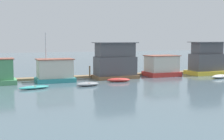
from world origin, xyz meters
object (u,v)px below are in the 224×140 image
(houseboat_yellow, at_px, (207,60))
(dinghy_teal, at_px, (34,87))
(houseboat_brown, at_px, (115,62))
(houseboat_teal, at_px, (55,71))
(houseboat_red, at_px, (162,66))
(dinghy_grey, at_px, (88,84))
(dinghy_white, at_px, (220,76))
(dinghy_red, at_px, (119,80))
(mooring_post_far_right, at_px, (107,73))
(mooring_post_near_right, at_px, (90,72))

(houseboat_yellow, height_order, dinghy_teal, houseboat_yellow)
(houseboat_brown, bearing_deg, houseboat_teal, -176.47)
(houseboat_red, height_order, dinghy_teal, houseboat_red)
(dinghy_grey, bearing_deg, houseboat_brown, 44.13)
(houseboat_red, height_order, dinghy_white, houseboat_red)
(dinghy_teal, bearing_deg, dinghy_white, 0.42)
(houseboat_red, distance_m, dinghy_red, 10.15)
(houseboat_brown, relative_size, dinghy_grey, 2.09)
(dinghy_teal, height_order, dinghy_red, dinghy_red)
(dinghy_red, distance_m, mooring_post_far_right, 5.53)
(houseboat_teal, relative_size, mooring_post_far_right, 4.69)
(houseboat_red, bearing_deg, dinghy_grey, -156.51)
(houseboat_teal, distance_m, dinghy_white, 24.62)
(mooring_post_near_right, bearing_deg, dinghy_red, -65.83)
(dinghy_white, bearing_deg, houseboat_red, 138.62)
(dinghy_grey, distance_m, mooring_post_far_right, 9.44)
(mooring_post_far_right, bearing_deg, mooring_post_near_right, 180.00)
(houseboat_teal, height_order, dinghy_red, houseboat_teal)
(mooring_post_far_right, bearing_deg, dinghy_teal, -148.26)
(mooring_post_far_right, bearing_deg, dinghy_red, -94.13)
(dinghy_grey, distance_m, mooring_post_near_right, 8.11)
(houseboat_yellow, relative_size, dinghy_grey, 2.07)
(houseboat_teal, bearing_deg, mooring_post_far_right, 14.50)
(dinghy_teal, bearing_deg, dinghy_red, 9.69)
(houseboat_teal, xyz_separation_m, mooring_post_far_right, (8.59, 2.22, -0.81))
(houseboat_brown, relative_size, dinghy_teal, 1.70)
(dinghy_red, bearing_deg, houseboat_brown, 75.03)
(dinghy_red, relative_size, dinghy_white, 1.07)
(houseboat_teal, bearing_deg, dinghy_red, -21.78)
(houseboat_red, relative_size, mooring_post_near_right, 2.82)
(mooring_post_near_right, xyz_separation_m, mooring_post_far_right, (2.86, 0.00, -0.21))
(houseboat_teal, bearing_deg, houseboat_yellow, 0.07)
(houseboat_yellow, distance_m, dinghy_white, 5.73)
(houseboat_brown, height_order, mooring_post_near_right, houseboat_brown)
(houseboat_teal, height_order, houseboat_red, houseboat_teal)
(houseboat_red, bearing_deg, dinghy_red, -156.01)
(houseboat_teal, relative_size, houseboat_yellow, 1.04)
(houseboat_yellow, bearing_deg, mooring_post_near_right, 173.72)
(houseboat_brown, height_order, dinghy_teal, houseboat_brown)
(houseboat_red, bearing_deg, mooring_post_near_right, 173.14)
(houseboat_yellow, height_order, dinghy_white, houseboat_yellow)
(houseboat_teal, relative_size, dinghy_red, 1.98)
(houseboat_brown, xyz_separation_m, dinghy_red, (-1.03, -3.84, -2.27))
(dinghy_white, bearing_deg, mooring_post_near_right, 158.32)
(dinghy_teal, height_order, mooring_post_far_right, mooring_post_far_right)
(houseboat_brown, xyz_separation_m, dinghy_white, (14.85, -5.64, -2.27))
(houseboat_yellow, height_order, dinghy_red, houseboat_yellow)
(houseboat_brown, xyz_separation_m, mooring_post_far_right, (-0.63, 1.65, -1.82))
(houseboat_teal, distance_m, houseboat_yellow, 25.63)
(dinghy_grey, relative_size, dinghy_white, 0.98)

